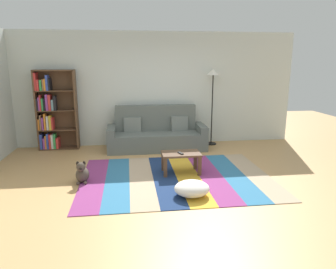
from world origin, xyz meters
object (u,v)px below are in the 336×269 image
object	(u,v)px
bookshelf	(52,113)
pouf	(192,189)
coffee_table	(181,157)
dog	(82,173)
standing_lamp	(213,82)
couch	(157,135)
tv_remote	(180,153)

from	to	relation	value
bookshelf	pouf	world-z (taller)	bookshelf
coffee_table	pouf	xyz separation A→B (m)	(-0.01, -1.01, -0.19)
dog	standing_lamp	distance (m)	3.82
coffee_table	couch	bearing A→B (deg)	99.25
tv_remote	coffee_table	bearing A→B (deg)	48.86
pouf	dog	distance (m)	1.90
standing_lamp	tv_remote	xyz separation A→B (m)	(-1.12, -2.01, -1.13)
bookshelf	dog	xyz separation A→B (m)	(0.93, -2.23, -0.70)
dog	tv_remote	world-z (taller)	tv_remote
tv_remote	standing_lamp	bearing A→B (deg)	39.71
bookshelf	dog	distance (m)	2.52
standing_lamp	coffee_table	bearing A→B (deg)	-119.33
bookshelf	coffee_table	bearing A→B (deg)	-37.08
pouf	tv_remote	xyz separation A→B (m)	(-0.01, 0.96, 0.28)
pouf	dog	bearing A→B (deg)	155.37
bookshelf	tv_remote	world-z (taller)	bookshelf
couch	bookshelf	xyz separation A→B (m)	(-2.38, 0.28, 0.52)
pouf	tv_remote	bearing A→B (deg)	90.88
coffee_table	pouf	world-z (taller)	coffee_table
coffee_table	standing_lamp	world-z (taller)	standing_lamp
pouf	tv_remote	distance (m)	1.00
bookshelf	pouf	distance (m)	4.09
standing_lamp	bookshelf	bearing A→B (deg)	179.07
couch	dog	xyz separation A→B (m)	(-1.45, -1.95, -0.18)
coffee_table	tv_remote	xyz separation A→B (m)	(-0.02, -0.06, 0.09)
couch	bookshelf	bearing A→B (deg)	173.25
dog	standing_lamp	world-z (taller)	standing_lamp
bookshelf	couch	bearing A→B (deg)	-6.75
bookshelf	standing_lamp	distance (m)	3.82
couch	tv_remote	xyz separation A→B (m)	(0.26, -1.78, 0.07)
bookshelf	tv_remote	distance (m)	3.38
couch	bookshelf	distance (m)	2.45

